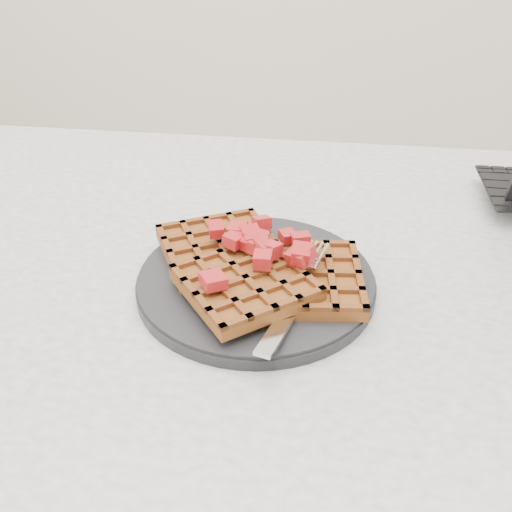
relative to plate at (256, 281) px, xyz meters
name	(u,v)px	position (x,y,z in m)	size (l,w,h in m)	color
table	(299,355)	(0.05, 0.02, -0.12)	(1.20, 0.80, 0.75)	silver
plate	(256,281)	(0.00, 0.00, 0.00)	(0.25, 0.25, 0.02)	black
waffles	(256,268)	(0.00, 0.00, 0.02)	(0.24, 0.24, 0.03)	brown
strawberry_pile	(256,245)	(0.00, 0.00, 0.05)	(0.15, 0.15, 0.02)	maroon
fork	(298,296)	(0.05, -0.04, 0.02)	(0.02, 0.18, 0.02)	silver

